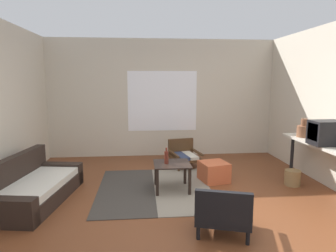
{
  "coord_description": "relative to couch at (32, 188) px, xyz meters",
  "views": [
    {
      "loc": [
        -0.5,
        -3.82,
        1.77
      ],
      "look_at": [
        -0.04,
        1.1,
        1.0
      ],
      "focal_mm": 31.48,
      "sensor_mm": 36.0,
      "label": 1
    }
  ],
  "objects": [
    {
      "name": "ottoman_orange",
      "position": [
        2.87,
        0.63,
        -0.04
      ],
      "size": [
        0.54,
        0.54,
        0.34
      ],
      "primitive_type": "cube",
      "rotation": [
        0.0,
        0.0,
        0.22
      ],
      "color": "#BC5633",
      "rests_on": "ground"
    },
    {
      "name": "crt_television",
      "position": [
        4.42,
        -0.1,
        0.77
      ],
      "size": [
        0.45,
        0.35,
        0.37
      ],
      "color": "black",
      "rests_on": "console_shelf"
    },
    {
      "name": "wicker_basket",
      "position": [
        4.15,
        0.3,
        -0.08
      ],
      "size": [
        0.26,
        0.26,
        0.26
      ],
      "primitive_type": "cylinder",
      "color": "olive",
      "rests_on": "ground"
    },
    {
      "name": "clay_vase",
      "position": [
        4.43,
        0.53,
        0.7
      ],
      "size": [
        0.23,
        0.23,
        0.32
      ],
      "color": "brown",
      "rests_on": "console_shelf"
    },
    {
      "name": "glass_bottle",
      "position": [
        2.0,
        0.27,
        0.35
      ],
      "size": [
        0.07,
        0.07,
        0.26
      ],
      "color": "#5B2319",
      "rests_on": "coffee_table"
    },
    {
      "name": "ground_plane",
      "position": [
        2.1,
        -0.46,
        -0.21
      ],
      "size": [
        7.8,
        7.8,
        0.0
      ],
      "primitive_type": "plane",
      "color": "brown"
    },
    {
      "name": "coffee_table",
      "position": [
        2.09,
        0.27,
        0.15
      ],
      "size": [
        0.58,
        0.57,
        0.45
      ],
      "color": "black",
      "rests_on": "ground"
    },
    {
      "name": "couch",
      "position": [
        0.0,
        0.0,
        0.0
      ],
      "size": [
        1.05,
        1.8,
        0.67
      ],
      "color": "black",
      "rests_on": "ground"
    },
    {
      "name": "armchair_striped_foreground",
      "position": [
        2.53,
        -1.18,
        0.06
      ],
      "size": [
        0.76,
        0.72,
        0.59
      ],
      "color": "black",
      "rests_on": "ground"
    },
    {
      "name": "area_rug",
      "position": [
        1.81,
        0.33,
        -0.2
      ],
      "size": [
        1.83,
        2.08,
        0.01
      ],
      "color": "#38332D",
      "rests_on": "ground"
    },
    {
      "name": "armchair_by_window",
      "position": [
        2.48,
        1.61,
        0.04
      ],
      "size": [
        0.67,
        0.73,
        0.54
      ],
      "color": "#472D19",
      "rests_on": "ground"
    },
    {
      "name": "console_shelf",
      "position": [
        4.43,
        0.11,
        0.49
      ],
      "size": [
        0.37,
        1.63,
        0.79
      ],
      "color": "beige",
      "rests_on": "ground"
    },
    {
      "name": "far_wall_with_window",
      "position": [
        2.1,
        2.59,
        1.14
      ],
      "size": [
        5.6,
        0.13,
        2.7
      ],
      "color": "beige",
      "rests_on": "ground"
    }
  ]
}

